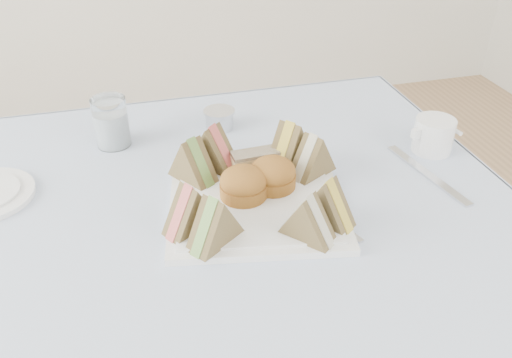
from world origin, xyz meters
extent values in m
cube|color=silver|center=(0.00, 0.00, 0.74)|extent=(1.02, 1.02, 0.01)
cube|color=white|center=(0.07, 0.07, 0.75)|extent=(0.32, 0.32, 0.01)
cylinder|color=#97511E|center=(0.06, 0.08, 0.78)|extent=(0.08, 0.08, 0.05)
cylinder|color=#97511E|center=(0.11, 0.09, 0.78)|extent=(0.10, 0.10, 0.05)
cube|color=#DDB67E|center=(0.09, 0.15, 0.78)|extent=(0.08, 0.04, 0.04)
cylinder|color=white|center=(-0.14, 0.33, 0.79)|extent=(0.07, 0.07, 0.10)
cylinder|color=silver|center=(0.07, 0.35, 0.76)|extent=(0.07, 0.07, 0.04)
cube|color=silver|center=(0.39, 0.08, 0.75)|extent=(0.05, 0.21, 0.00)
cube|color=silver|center=(0.17, 0.01, 0.75)|extent=(0.07, 0.16, 0.00)
cylinder|color=white|center=(0.44, 0.15, 0.78)|extent=(0.09, 0.09, 0.07)
camera|label=1|loc=(-0.11, -0.62, 1.27)|focal=38.00mm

